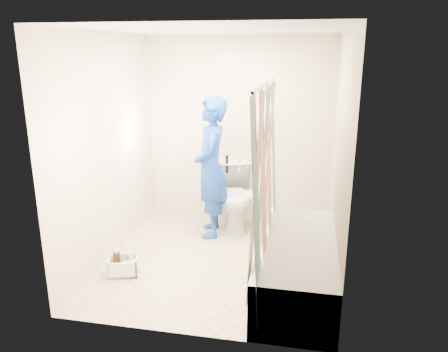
% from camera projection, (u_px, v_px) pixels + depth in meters
% --- Properties ---
extents(floor, '(2.60, 2.60, 0.00)m').
position_uv_depth(floor, '(219.00, 261.00, 4.76)').
color(floor, tan).
rests_on(floor, ground).
extents(ceiling, '(2.40, 2.60, 0.02)m').
position_uv_depth(ceiling, '(218.00, 29.00, 4.09)').
color(ceiling, silver).
rests_on(ceiling, wall_back).
extents(wall_back, '(2.40, 0.02, 2.40)m').
position_uv_depth(wall_back, '(239.00, 131.00, 5.65)').
color(wall_back, beige).
rests_on(wall_back, ground).
extents(wall_front, '(2.40, 0.02, 2.40)m').
position_uv_depth(wall_front, '(181.00, 194.00, 3.20)').
color(wall_front, beige).
rests_on(wall_front, ground).
extents(wall_left, '(0.02, 2.60, 2.40)m').
position_uv_depth(wall_left, '(108.00, 149.00, 4.65)').
color(wall_left, beige).
rests_on(wall_left, ground).
extents(wall_right, '(0.02, 2.60, 2.40)m').
position_uv_depth(wall_right, '(340.00, 159.00, 4.20)').
color(wall_right, beige).
rests_on(wall_right, ground).
extents(bathtub, '(0.70, 1.75, 0.50)m').
position_uv_depth(bathtub, '(297.00, 264.00, 4.13)').
color(bathtub, white).
rests_on(bathtub, ground).
extents(curtain_rod, '(0.02, 1.90, 0.02)m').
position_uv_depth(curtain_rod, '(267.00, 82.00, 3.72)').
color(curtain_rod, silver).
rests_on(curtain_rod, wall_back).
extents(shower_curtain, '(0.06, 1.75, 1.80)m').
position_uv_depth(shower_curtain, '(264.00, 186.00, 3.98)').
color(shower_curtain, white).
rests_on(shower_curtain, curtain_rod).
extents(toilet, '(0.65, 0.90, 0.83)m').
position_uv_depth(toilet, '(235.00, 197.00, 5.55)').
color(toilet, white).
rests_on(toilet, ground).
extents(tank_lid, '(0.55, 0.34, 0.04)m').
position_uv_depth(tank_lid, '(236.00, 195.00, 5.41)').
color(tank_lid, silver).
rests_on(tank_lid, toilet).
extents(tank_internals, '(0.20, 0.09, 0.27)m').
position_uv_depth(tank_internals, '(230.00, 162.00, 5.65)').
color(tank_internals, black).
rests_on(tank_internals, toilet).
extents(plumber, '(0.52, 0.69, 1.70)m').
position_uv_depth(plumber, '(211.00, 168.00, 5.23)').
color(plumber, '#1031A3').
rests_on(plumber, ground).
extents(cleaning_caddy, '(0.35, 0.31, 0.23)m').
position_uv_depth(cleaning_caddy, '(125.00, 266.00, 4.46)').
color(cleaning_caddy, silver).
rests_on(cleaning_caddy, ground).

